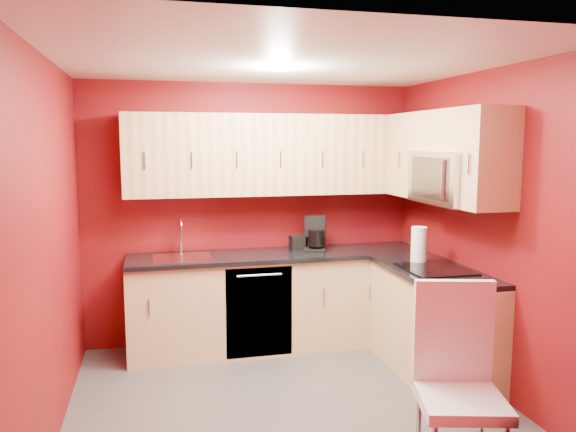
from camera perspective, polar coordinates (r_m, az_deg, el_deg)
name	(u,v)px	position (r m, az deg, el deg)	size (l,w,h in m)	color
floor	(289,404)	(4.43, 0.07, -18.52)	(3.20, 3.20, 0.00)	#4C4A47
ceiling	(289,61)	(4.02, 0.08, 15.50)	(3.20, 3.20, 0.00)	white
wall_back	(252,214)	(5.49, -3.64, 0.25)	(3.20, 3.20, 0.00)	maroon
wall_front	(366,293)	(2.64, 7.88, -7.77)	(3.20, 3.20, 0.00)	maroon
wall_left	(51,249)	(3.98, -22.95, -3.10)	(3.00, 3.00, 0.00)	maroon
wall_right	(486,231)	(4.68, 19.49, -1.43)	(3.00, 3.00, 0.00)	maroon
base_cabinets_back	(279,302)	(5.41, -0.89, -8.68)	(2.80, 0.60, 0.87)	tan
base_cabinets_right	(433,324)	(4.92, 14.48, -10.57)	(0.60, 1.30, 0.87)	tan
countertop_back	(280,255)	(5.28, -0.87, -3.98)	(2.80, 0.63, 0.04)	black
countertop_right	(434,271)	(4.78, 14.58, -5.45)	(0.63, 1.27, 0.04)	black
upper_cabinets_back	(276,155)	(5.31, -1.22, 6.25)	(2.80, 0.35, 0.75)	tan
upper_cabinets_right	(441,149)	(4.91, 15.28, 6.61)	(0.35, 1.55, 0.75)	tan
microwave	(451,178)	(4.70, 16.27, 3.77)	(0.42, 0.76, 0.42)	silver
cooktop	(435,269)	(4.74, 14.74, -5.24)	(0.50, 0.55, 0.01)	black
sink	(182,253)	(5.17, -10.71, -3.75)	(0.52, 0.42, 0.35)	silver
dishwasher_front	(259,312)	(5.09, -2.95, -9.74)	(0.60, 0.02, 0.82)	black
downlight	(279,68)	(4.30, -0.90, 14.76)	(0.20, 0.20, 0.01)	white
coffee_maker	(315,234)	(5.34, 2.74, -1.84)	(0.20, 0.26, 0.33)	black
napkin_holder	(297,243)	(5.41, 0.92, -2.74)	(0.13, 0.13, 0.14)	black
paper_towel	(419,245)	(4.95, 13.16, -2.88)	(0.18, 0.18, 0.31)	white
dining_chair	(461,389)	(3.42, 17.19, -16.48)	(0.46, 0.48, 1.14)	silver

